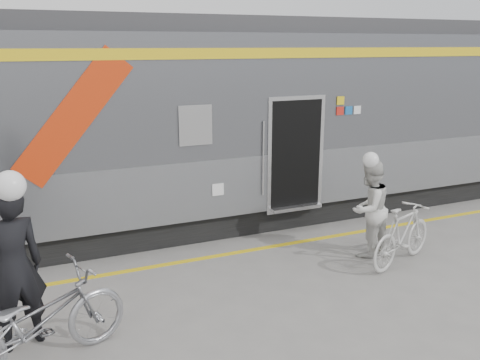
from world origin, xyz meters
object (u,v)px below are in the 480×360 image
man (13,268)px  woman (369,209)px  bicycle_left (37,322)px  bicycle_right (402,235)px

man → woman: size_ratio=1.20×
bicycle_left → woman: bearing=-96.6°
bicycle_left → bicycle_right: (5.74, 0.63, -0.05)m
bicycle_left → woman: 5.57m
man → bicycle_right: 5.96m
woman → bicycle_right: bearing=98.5°
man → woman: man is taller
woman → bicycle_right: 0.71m
bicycle_right → bicycle_left: bearing=76.1°
man → bicycle_right: (5.94, 0.08, -0.51)m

